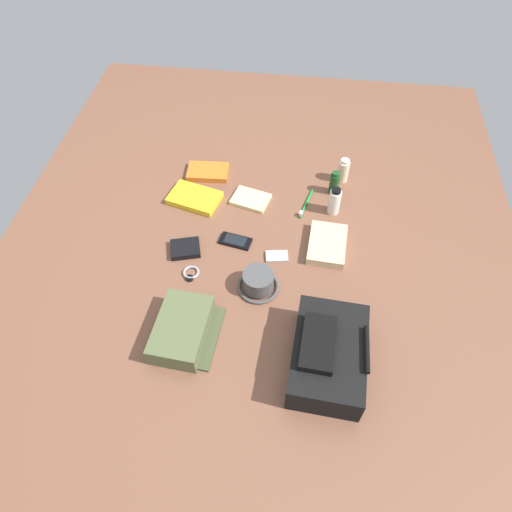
{
  "coord_description": "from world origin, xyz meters",
  "views": [
    {
      "loc": [
        1.04,
        0.14,
        1.37
      ],
      "look_at": [
        0.0,
        0.0,
        0.04
      ],
      "focal_mm": 32.23,
      "sensor_mm": 36.0,
      "label": 1
    }
  ],
  "objects_px": {
    "travel_guidebook": "(195,198)",
    "notepad": "(251,199)",
    "bucket_hat": "(258,282)",
    "media_player": "(277,256)",
    "lotion_bottle": "(343,171)",
    "toothpaste_tube": "(334,201)",
    "backpack": "(328,355)",
    "folded_towel": "(327,244)",
    "shampoo_bottle": "(334,183)",
    "cell_phone": "(235,241)",
    "toothbrush": "(305,205)",
    "wristwatch": "(191,273)",
    "toiletry_pouch": "(183,330)",
    "paperback_novel": "(208,172)",
    "wallet": "(185,249)"
  },
  "relations": [
    {
      "from": "cell_phone",
      "to": "shampoo_bottle",
      "type": "bearing_deg",
      "value": 131.8
    },
    {
      "from": "notepad",
      "to": "toiletry_pouch",
      "type": "bearing_deg",
      "value": 3.39
    },
    {
      "from": "paperback_novel",
      "to": "travel_guidebook",
      "type": "bearing_deg",
      "value": -8.14
    },
    {
      "from": "bucket_hat",
      "to": "notepad",
      "type": "relative_size",
      "value": 1.01
    },
    {
      "from": "paperback_novel",
      "to": "media_player",
      "type": "bearing_deg",
      "value": 39.18
    },
    {
      "from": "travel_guidebook",
      "to": "toothbrush",
      "type": "relative_size",
      "value": 1.38
    },
    {
      "from": "travel_guidebook",
      "to": "toothbrush",
      "type": "height_order",
      "value": "travel_guidebook"
    },
    {
      "from": "wristwatch",
      "to": "media_player",
      "type": "bearing_deg",
      "value": 111.53
    },
    {
      "from": "shampoo_bottle",
      "to": "folded_towel",
      "type": "bearing_deg",
      "value": -2.85
    },
    {
      "from": "toothpaste_tube",
      "to": "paperback_novel",
      "type": "distance_m",
      "value": 0.58
    },
    {
      "from": "toiletry_pouch",
      "to": "toothpaste_tube",
      "type": "relative_size",
      "value": 2.09
    },
    {
      "from": "shampoo_bottle",
      "to": "notepad",
      "type": "relative_size",
      "value": 0.73
    },
    {
      "from": "wristwatch",
      "to": "cell_phone",
      "type": "bearing_deg",
      "value": 141.53
    },
    {
      "from": "lotion_bottle",
      "to": "travel_guidebook",
      "type": "relative_size",
      "value": 0.47
    },
    {
      "from": "backpack",
      "to": "media_player",
      "type": "xyz_separation_m",
      "value": [
        -0.41,
        -0.2,
        -0.06
      ]
    },
    {
      "from": "travel_guidebook",
      "to": "cell_phone",
      "type": "bearing_deg",
      "value": 44.99
    },
    {
      "from": "toothbrush",
      "to": "wristwatch",
      "type": "bearing_deg",
      "value": -44.31
    },
    {
      "from": "backpack",
      "to": "bucket_hat",
      "type": "relative_size",
      "value": 2.33
    },
    {
      "from": "backpack",
      "to": "travel_guidebook",
      "type": "xyz_separation_m",
      "value": [
        -0.67,
        -0.57,
        -0.05
      ]
    },
    {
      "from": "notepad",
      "to": "wristwatch",
      "type": "bearing_deg",
      "value": -7.38
    },
    {
      "from": "toothpaste_tube",
      "to": "lotion_bottle",
      "type": "bearing_deg",
      "value": 170.29
    },
    {
      "from": "media_player",
      "to": "shampoo_bottle",
      "type": "bearing_deg",
      "value": 152.21
    },
    {
      "from": "lotion_bottle",
      "to": "notepad",
      "type": "bearing_deg",
      "value": -64.6
    },
    {
      "from": "bucket_hat",
      "to": "media_player",
      "type": "height_order",
      "value": "bucket_hat"
    },
    {
      "from": "bucket_hat",
      "to": "lotion_bottle",
      "type": "distance_m",
      "value": 0.68
    },
    {
      "from": "shampoo_bottle",
      "to": "media_player",
      "type": "xyz_separation_m",
      "value": [
        0.38,
        -0.2,
        -0.05
      ]
    },
    {
      "from": "toothpaste_tube",
      "to": "travel_guidebook",
      "type": "relative_size",
      "value": 0.53
    },
    {
      "from": "notepad",
      "to": "folded_towel",
      "type": "bearing_deg",
      "value": 71.36
    },
    {
      "from": "travel_guidebook",
      "to": "toothbrush",
      "type": "bearing_deg",
      "value": 93.22
    },
    {
      "from": "shampoo_bottle",
      "to": "media_player",
      "type": "height_order",
      "value": "shampoo_bottle"
    },
    {
      "from": "lotion_bottle",
      "to": "travel_guidebook",
      "type": "xyz_separation_m",
      "value": [
        0.21,
        -0.61,
        -0.04
      ]
    },
    {
      "from": "toiletry_pouch",
      "to": "shampoo_bottle",
      "type": "distance_m",
      "value": 0.89
    },
    {
      "from": "toothpaste_tube",
      "to": "wristwatch",
      "type": "distance_m",
      "value": 0.64
    },
    {
      "from": "bucket_hat",
      "to": "folded_towel",
      "type": "xyz_separation_m",
      "value": [
        -0.22,
        0.24,
        -0.02
      ]
    },
    {
      "from": "folded_towel",
      "to": "cell_phone",
      "type": "bearing_deg",
      "value": -87.08
    },
    {
      "from": "toiletry_pouch",
      "to": "media_player",
      "type": "distance_m",
      "value": 0.46
    },
    {
      "from": "backpack",
      "to": "shampoo_bottle",
      "type": "distance_m",
      "value": 0.8
    },
    {
      "from": "toothpaste_tube",
      "to": "wallet",
      "type": "bearing_deg",
      "value": -63.13
    },
    {
      "from": "travel_guidebook",
      "to": "notepad",
      "type": "height_order",
      "value": "travel_guidebook"
    },
    {
      "from": "media_player",
      "to": "bucket_hat",
      "type": "bearing_deg",
      "value": -19.56
    },
    {
      "from": "lotion_bottle",
      "to": "cell_phone",
      "type": "relative_size",
      "value": 0.85
    },
    {
      "from": "cell_phone",
      "to": "toothbrush",
      "type": "height_order",
      "value": "toothbrush"
    },
    {
      "from": "toothbrush",
      "to": "notepad",
      "type": "relative_size",
      "value": 1.13
    },
    {
      "from": "toiletry_pouch",
      "to": "toothpaste_tube",
      "type": "bearing_deg",
      "value": 143.31
    },
    {
      "from": "bucket_hat",
      "to": "media_player",
      "type": "relative_size",
      "value": 1.65
    },
    {
      "from": "toiletry_pouch",
      "to": "bucket_hat",
      "type": "height_order",
      "value": "toiletry_pouch"
    },
    {
      "from": "shampoo_bottle",
      "to": "media_player",
      "type": "bearing_deg",
      "value": -27.79
    },
    {
      "from": "notepad",
      "to": "folded_towel",
      "type": "distance_m",
      "value": 0.39
    },
    {
      "from": "bucket_hat",
      "to": "cell_phone",
      "type": "distance_m",
      "value": 0.23
    },
    {
      "from": "toiletry_pouch",
      "to": "media_player",
      "type": "relative_size",
      "value": 2.83
    }
  ]
}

